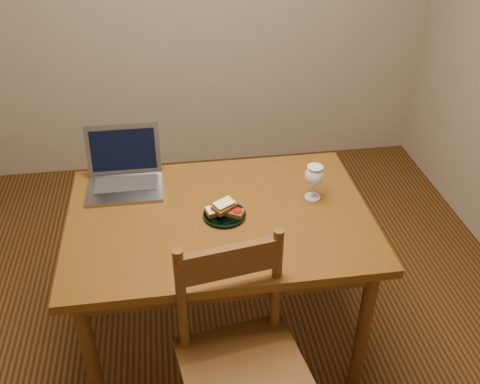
{
  "coord_description": "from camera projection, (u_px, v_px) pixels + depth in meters",
  "views": [
    {
      "loc": [
        -0.24,
        -1.95,
        2.12
      ],
      "look_at": [
        0.04,
        -0.03,
        0.8
      ],
      "focal_mm": 40.0,
      "sensor_mm": 36.0,
      "label": 1
    }
  ],
  "objects": [
    {
      "name": "floor",
      "position": [
        231.0,
        316.0,
        2.82
      ],
      "size": [
        3.2,
        3.2,
        0.02
      ],
      "primitive_type": "cube",
      "color": "black",
      "rests_on": "ground"
    },
    {
      "name": "table",
      "position": [
        220.0,
        231.0,
        2.35
      ],
      "size": [
        1.3,
        0.9,
        0.74
      ],
      "color": "#46250B",
      "rests_on": "floor"
    },
    {
      "name": "chair",
      "position": [
        242.0,
        355.0,
        1.96
      ],
      "size": [
        0.51,
        0.49,
        0.48
      ],
      "rotation": [
        0.0,
        0.0,
        0.16
      ],
      "color": "#3D230C",
      "rests_on": "floor"
    },
    {
      "name": "plate",
      "position": [
        225.0,
        215.0,
        2.29
      ],
      "size": [
        0.19,
        0.19,
        0.02
      ],
      "primitive_type": "cylinder",
      "color": "black",
      "rests_on": "table"
    },
    {
      "name": "sandwich_cheese",
      "position": [
        217.0,
        210.0,
        2.28
      ],
      "size": [
        0.11,
        0.08,
        0.03
      ],
      "primitive_type": null,
      "rotation": [
        0.0,
        0.0,
        0.21
      ],
      "color": "#381E0C",
      "rests_on": "plate"
    },
    {
      "name": "sandwich_tomato",
      "position": [
        233.0,
        211.0,
        2.27
      ],
      "size": [
        0.11,
        0.1,
        0.03
      ],
      "primitive_type": null,
      "rotation": [
        0.0,
        0.0,
        -0.53
      ],
      "color": "#381E0C",
      "rests_on": "plate"
    },
    {
      "name": "sandwich_top",
      "position": [
        224.0,
        206.0,
        2.27
      ],
      "size": [
        0.12,
        0.11,
        0.03
      ],
      "primitive_type": null,
      "rotation": [
        0.0,
        0.0,
        0.64
      ],
      "color": "#381E0C",
      "rests_on": "plate"
    },
    {
      "name": "milk_glass",
      "position": [
        314.0,
        182.0,
        2.36
      ],
      "size": [
        0.09,
        0.09,
        0.17
      ],
      "primitive_type": null,
      "color": "white",
      "rests_on": "table"
    },
    {
      "name": "laptop",
      "position": [
        124.0,
        170.0,
        2.48
      ],
      "size": [
        0.34,
        0.31,
        0.25
      ],
      "rotation": [
        0.0,
        0.0,
        -0.01
      ],
      "color": "slate",
      "rests_on": "table"
    }
  ]
}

